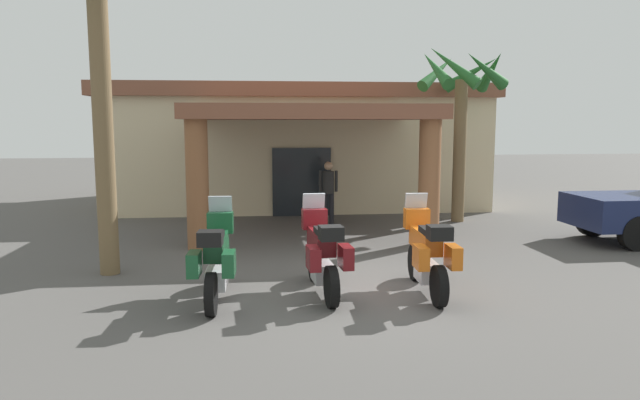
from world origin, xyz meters
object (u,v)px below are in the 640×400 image
at_px(pedestrian, 328,188).
at_px(palm_tree_near_portico, 462,94).
at_px(motorcycle_green, 216,258).
at_px(motorcycle_orange, 427,252).
at_px(palm_tree_roadside, 97,19).
at_px(motorcycle_maroon, 323,253).
at_px(motel_building, 295,144).

xyz_separation_m(pedestrian, palm_tree_near_portico, (3.80, -0.10, 2.63)).
distance_m(motorcycle_green, pedestrian, 7.43).
bearing_deg(motorcycle_orange, palm_tree_roadside, 73.35).
bearing_deg(palm_tree_near_portico, palm_tree_roadside, -151.45).
relative_size(motorcycle_maroon, pedestrian, 1.25).
height_order(motorcycle_maroon, motorcycle_orange, same).
distance_m(motel_building, palm_tree_near_portico, 6.64).
xyz_separation_m(palm_tree_near_portico, palm_tree_roadside, (-8.75, -4.76, 1.06)).
bearing_deg(palm_tree_near_portico, motel_building, 131.98).
xyz_separation_m(motel_building, palm_tree_roadside, (-4.44, -9.56, 2.63)).
xyz_separation_m(pedestrian, palm_tree_roadside, (-4.95, -4.86, 3.69)).
bearing_deg(pedestrian, palm_tree_roadside, 141.30).
height_order(motorcycle_green, pedestrian, pedestrian).
height_order(motorcycle_orange, pedestrian, pedestrian).
xyz_separation_m(motorcycle_orange, palm_tree_near_portico, (3.14, 6.79, 2.97)).
height_order(motel_building, motorcycle_orange, motel_building).
height_order(motel_building, motorcycle_maroon, motel_building).
bearing_deg(motel_building, motorcycle_green, -99.75).
distance_m(pedestrian, palm_tree_roadside, 7.85).
bearing_deg(motorcycle_green, pedestrian, -18.85).
relative_size(motorcycle_maroon, motorcycle_orange, 1.00).
bearing_deg(palm_tree_roadside, motorcycle_orange, -19.87).
xyz_separation_m(motel_building, palm_tree_near_portico, (4.31, -4.79, 1.58)).
bearing_deg(motorcycle_orange, motel_building, 9.03).
bearing_deg(pedestrian, motorcycle_orange, -167.64).
relative_size(motorcycle_maroon, palm_tree_near_portico, 0.44).
bearing_deg(motorcycle_orange, pedestrian, 8.75).
bearing_deg(motorcycle_maroon, palm_tree_near_portico, -39.52).
xyz_separation_m(motorcycle_green, motorcycle_maroon, (1.75, 0.16, 0.00)).
height_order(motorcycle_orange, palm_tree_near_portico, palm_tree_near_portico).
height_order(motel_building, palm_tree_near_portico, palm_tree_near_portico).
bearing_deg(pedestrian, palm_tree_near_portico, -84.62).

